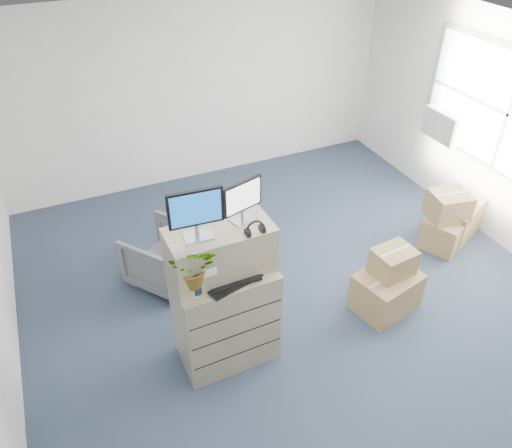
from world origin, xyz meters
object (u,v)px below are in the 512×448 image
(water_bottle, at_px, (226,255))
(potted_plant, at_px, (194,270))
(monitor_right, at_px, (242,199))
(office_chair, at_px, (164,254))
(keyboard, at_px, (233,281))
(monitor_left, at_px, (196,212))
(filing_cabinet_lower, at_px, (226,316))

(water_bottle, height_order, potted_plant, potted_plant)
(monitor_right, height_order, office_chair, monitor_right)
(water_bottle, bearing_deg, office_chair, 103.65)
(water_bottle, bearing_deg, keyboard, -95.68)
(potted_plant, height_order, office_chair, potted_plant)
(monitor_right, relative_size, keyboard, 0.76)
(potted_plant, bearing_deg, monitor_left, 53.34)
(monitor_left, height_order, monitor_right, monitor_left)
(monitor_right, relative_size, potted_plant, 0.75)
(monitor_left, xyz_separation_m, office_chair, (-0.05, 1.36, -1.45))
(water_bottle, xyz_separation_m, potted_plant, (-0.37, -0.20, 0.11))
(filing_cabinet_lower, bearing_deg, potted_plant, -161.06)
(monitor_left, height_order, potted_plant, monitor_left)
(monitor_right, bearing_deg, filing_cabinet_lower, -175.62)
(office_chair, bearing_deg, monitor_right, 73.68)
(filing_cabinet_lower, relative_size, monitor_left, 2.33)
(filing_cabinet_lower, bearing_deg, water_bottle, 53.49)
(keyboard, bearing_deg, water_bottle, 69.63)
(filing_cabinet_lower, distance_m, potted_plant, 0.86)
(filing_cabinet_lower, relative_size, potted_plant, 2.06)
(filing_cabinet_lower, relative_size, keyboard, 2.10)
(filing_cabinet_lower, relative_size, monitor_right, 2.77)
(office_chair, bearing_deg, water_bottle, 66.41)
(monitor_right, bearing_deg, office_chair, 94.62)
(monitor_left, distance_m, potted_plant, 0.52)
(filing_cabinet_lower, xyz_separation_m, office_chair, (-0.25, 1.38, -0.16))
(filing_cabinet_lower, bearing_deg, keyboard, -77.02)
(monitor_left, bearing_deg, water_bottle, 17.60)
(monitor_right, bearing_deg, keyboard, -146.92)
(filing_cabinet_lower, bearing_deg, monitor_left, 173.06)
(keyboard, height_order, office_chair, keyboard)
(monitor_left, bearing_deg, office_chair, 96.14)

